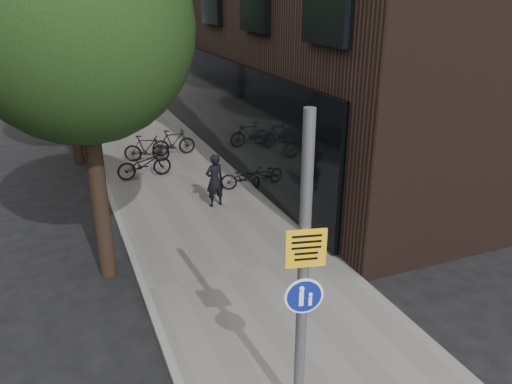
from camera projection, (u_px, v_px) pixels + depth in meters
ground at (303, 373)px, 8.33m from camera, size 120.00×120.00×0.00m
sidewalk at (174, 177)px, 16.97m from camera, size 4.50×60.00×0.12m
curb_edge at (106, 186)px, 16.17m from camera, size 0.15×60.00×0.13m
street_tree_near at (82, 38)px, 9.50m from camera, size 4.40×4.40×7.50m
street_tree_mid at (62, 17)px, 16.79m from camera, size 5.00×5.00×7.80m
street_tree_far at (54, 9)px, 24.51m from camera, size 5.00×5.00×7.80m
signpost at (303, 278)px, 6.56m from camera, size 0.52×0.15×4.57m
pedestrian at (215, 180)px, 14.27m from camera, size 0.63×0.48×1.56m
parked_bike_facade_near at (245, 178)px, 15.58m from camera, size 1.60×1.02×0.79m
parked_bike_facade_far at (174, 142)px, 18.85m from camera, size 1.65×0.48×0.99m
parked_bike_curb_near at (144, 164)px, 16.57m from camera, size 1.86×0.78×0.95m
parked_bike_curb_far at (147, 149)px, 18.12m from camera, size 1.71×0.97×0.99m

